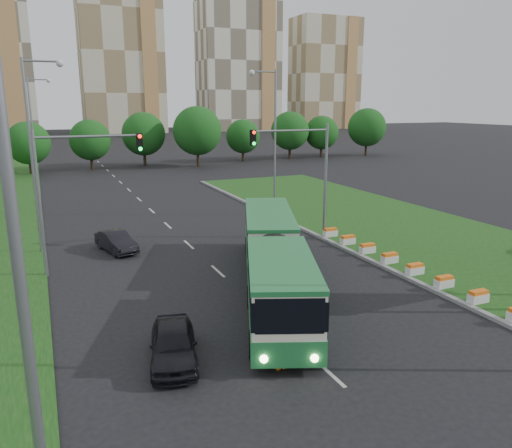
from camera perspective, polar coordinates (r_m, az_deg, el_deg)
name	(u,v)px	position (r m, az deg, el deg)	size (l,w,h in m)	color
ground	(316,300)	(24.79, 6.93, -8.63)	(360.00, 360.00, 0.00)	black
grass_median	(416,234)	(38.31, 17.79, -1.05)	(14.00, 60.00, 0.15)	#144112
median_kerb	(334,244)	(34.23, 8.96, -2.24)	(0.30, 60.00, 0.18)	gray
lane_markings	(162,220)	(41.73, -10.70, 0.44)	(0.20, 100.00, 0.01)	#ADAFA8
flower_planters	(415,269)	(29.00, 17.70, -4.91)	(1.10, 18.10, 0.60)	silver
traffic_mast_median	(305,164)	(34.25, 5.68, 6.86)	(5.76, 0.32, 8.00)	gray
traffic_mast_left	(70,179)	(29.03, -20.54, 4.85)	(5.76, 0.32, 8.00)	gray
street_lamps	(195,159)	(31.16, -7.01, 7.36)	(36.00, 60.00, 12.00)	gray
tree_line	(192,136)	(77.97, -7.28, 9.96)	(120.00, 8.00, 9.00)	#144412
apartment_tower_ceast	(121,53)	(172.53, -15.20, 18.38)	(25.00, 15.00, 50.00)	beige
apartment_tower_east	(238,62)	(182.93, -2.05, 18.06)	(27.00, 15.00, 47.00)	beige
midrise_east	(324,74)	(198.18, 7.84, 16.59)	(24.00, 14.00, 40.00)	beige
articulated_bus	(268,258)	(25.29, 1.35, -3.93)	(2.66, 17.07, 2.81)	white
car_left_near	(173,344)	(19.16, -9.43, -13.36)	(1.68, 4.18, 1.43)	black
car_left_far	(116,242)	(33.46, -15.69, -1.95)	(1.39, 3.99, 1.31)	black
pedestrian	(275,333)	(19.47, 2.13, -12.33)	(0.60, 0.40, 1.66)	gray
shopping_trolley	(280,360)	(18.72, 2.71, -15.31)	(0.35, 0.37, 0.59)	orange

